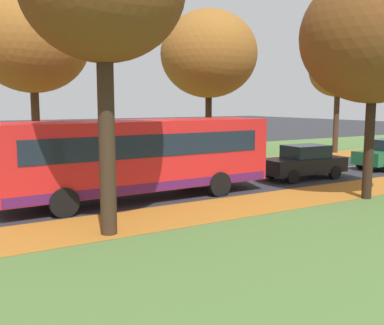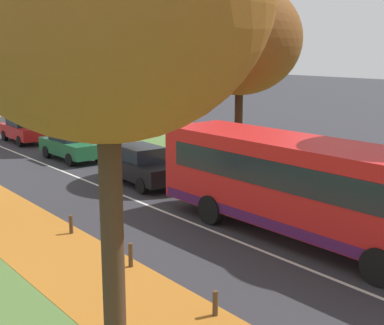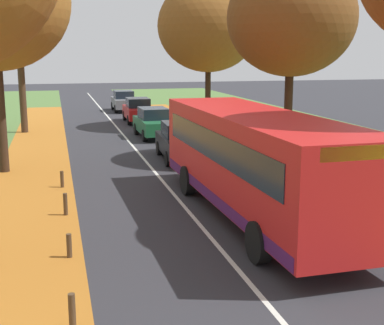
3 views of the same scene
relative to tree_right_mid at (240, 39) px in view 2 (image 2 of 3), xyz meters
name	(u,v)px [view 2 (image 2 of 3)]	position (x,y,z in m)	size (l,w,h in m)	color
leaf_litter_left	(58,252)	(-10.67, -3.90, -6.01)	(2.80, 60.00, 0.00)	#B26B23
grass_verge_right	(253,158)	(3.13, 2.10, -6.02)	(12.00, 90.00, 0.01)	#517538
leaf_litter_right	(280,197)	(-1.47, -3.90, -6.01)	(2.80, 60.00, 0.00)	#B26B23
road_centre_line	(98,185)	(-6.07, 2.10, -6.02)	(0.12, 80.00, 0.01)	silver
tree_right_mid	(240,39)	(0.00, 0.00, 0.00)	(5.41, 5.41, 8.47)	black
tree_right_far	(105,39)	(-0.48, 10.92, 0.17)	(6.20, 6.20, 8.99)	black
bollard_fourth	(215,303)	(-9.59, -9.40, -5.74)	(0.12, 0.12, 0.57)	#4C3823
bollard_fifth	(131,255)	(-9.59, -6.04, -5.69)	(0.12, 0.12, 0.66)	#4C3823
bollard_sixth	(71,225)	(-9.64, -2.68, -5.73)	(0.12, 0.12, 0.59)	#4C3823
bus	(306,184)	(-4.38, -7.50, -4.32)	(2.83, 10.45, 2.98)	red
car_black_lead	(141,165)	(-4.49, 1.15, -5.21)	(1.93, 4.27, 1.62)	black
car_green_following	(71,144)	(-4.51, 7.64, -5.21)	(1.85, 4.23, 1.62)	#1E6038
car_red_third_in_line	(24,129)	(-4.37, 14.31, -5.21)	(1.84, 4.23, 1.62)	#B21919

